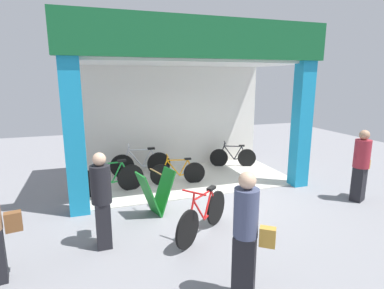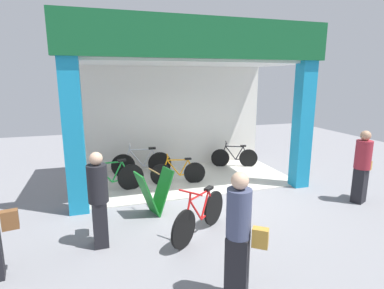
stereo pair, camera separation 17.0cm
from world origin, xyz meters
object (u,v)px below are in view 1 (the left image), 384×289
Objects in this scene: bicycle_inside_3 at (141,164)px; bicycle_parked_0 at (203,216)px; bicycle_inside_0 at (178,173)px; sandwich_board_sign at (156,193)px; pedestrian_1 at (361,165)px; bicycle_inside_1 at (110,179)px; bicycle_inside_2 at (233,157)px; pedestrian_3 at (102,199)px; pedestrian_0 at (246,235)px.

bicycle_inside_3 is 3.81m from bicycle_parked_0.
bicycle_inside_0 is at bearing 83.32° from bicycle_parked_0.
sandwich_board_sign is 0.57× the size of pedestrian_1.
bicycle_parked_0 is at bearing -82.44° from bicycle_inside_3.
bicycle_inside_1 is 1.79× the size of sandwich_board_sign.
bicycle_inside_2 is 5.56m from pedestrian_3.
pedestrian_1 is at bearing -37.16° from bicycle_inside_3.
sandwich_board_sign reaches higher than bicycle_inside_2.
sandwich_board_sign reaches higher than bicycle_inside_0.
pedestrian_0 is at bearing -95.02° from bicycle_inside_0.
pedestrian_0 reaches higher than pedestrian_1.
bicycle_inside_2 is (2.13, 1.05, -0.00)m from bicycle_inside_0.
pedestrian_0 is (-0.39, -4.46, 0.55)m from bicycle_inside_0.
bicycle_parked_0 is 1.40× the size of sandwich_board_sign.
pedestrian_0 is at bearing -48.75° from pedestrian_3.
pedestrian_1 reaches higher than bicycle_parked_0.
bicycle_parked_0 is at bearing -122.80° from bicycle_inside_2.
bicycle_inside_1 reaches higher than bicycle_inside_0.
bicycle_inside_2 is 0.83× the size of pedestrian_0.
pedestrian_0 is 1.04× the size of pedestrian_3.
bicycle_inside_3 is (0.95, 1.17, 0.00)m from bicycle_inside_1.
sandwich_board_sign is at bearing 118.62° from bicycle_parked_0.
pedestrian_3 is (-1.22, -3.58, 0.46)m from bicycle_inside_3.
bicycle_inside_2 is 4.54m from bicycle_parked_0.
bicycle_inside_0 is 2.78m from bicycle_parked_0.
pedestrian_3 reaches higher than bicycle_inside_2.
bicycle_inside_2 is 3.81m from pedestrian_1.
bicycle_parked_0 is at bearing -6.26° from pedestrian_3.
pedestrian_0 is (-0.07, -1.70, 0.50)m from bicycle_parked_0.
bicycle_inside_2 is at bearing 0.79° from bicycle_inside_3.
bicycle_inside_2 is at bearing 114.00° from pedestrian_1.
pedestrian_0 is 4.56m from pedestrian_1.
bicycle_inside_0 is at bearing 5.16° from bicycle_inside_1.
sandwich_board_sign is (-0.94, -1.63, 0.15)m from bicycle_inside_0.
bicycle_inside_2 is 0.82× the size of bicycle_inside_3.
bicycle_inside_1 reaches higher than sandwich_board_sign.
pedestrian_3 is (-0.28, -2.41, 0.46)m from bicycle_inside_1.
bicycle_parked_0 is at bearing -60.95° from bicycle_inside_1.
pedestrian_3 is (-1.66, 1.89, -0.03)m from pedestrian_0.
pedestrian_0 is at bearing -85.49° from bicycle_inside_3.
bicycle_inside_3 reaches higher than bicycle_inside_1.
bicycle_inside_1 is 1.28× the size of bicycle_parked_0.
bicycle_inside_1 is at bearing 107.75° from pedestrian_0.
bicycle_parked_0 is at bearing -96.68° from bicycle_inside_0.
bicycle_inside_1 is 4.55m from pedestrian_0.
pedestrian_3 is at bearing -139.09° from bicycle_inside_2.
bicycle_inside_3 is at bearing 71.14° from pedestrian_3.
bicycle_inside_3 reaches higher than sandwich_board_sign.
pedestrian_0 reaches higher than bicycle_inside_0.
sandwich_board_sign is at bearing -120.03° from bicycle_inside_0.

